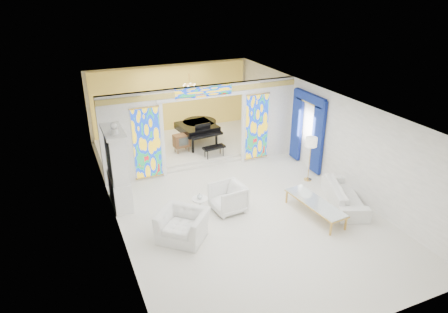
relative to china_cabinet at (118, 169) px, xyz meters
name	(u,v)px	position (x,y,z in m)	size (l,w,h in m)	color
floor	(226,192)	(3.22, -0.60, -1.17)	(12.00, 12.00, 0.00)	silver
ceiling	(227,101)	(3.22, -0.60, 1.83)	(7.00, 12.00, 0.02)	white
wall_back	(171,99)	(3.22, 5.40, 0.33)	(7.00, 0.02, 3.00)	white
wall_front	(361,269)	(3.22, -6.60, 0.33)	(7.00, 0.02, 3.00)	white
wall_left	(109,169)	(-0.28, -0.60, 0.33)	(0.02, 12.00, 3.00)	white
wall_right	(322,133)	(6.72, -0.60, 0.33)	(0.02, 12.00, 3.00)	white
partition_wall	(204,124)	(3.22, 1.40, 0.48)	(7.00, 0.22, 3.00)	white
stained_glass_left	(147,143)	(1.19, 1.29, 0.13)	(0.90, 0.04, 2.40)	gold
stained_glass_right	(257,127)	(5.25, 1.29, 0.13)	(0.90, 0.04, 2.40)	gold
stained_glass_transom	(204,92)	(3.22, 1.29, 1.65)	(2.00, 0.04, 0.34)	gold
alcove_platform	(186,145)	(3.22, 3.50, -1.08)	(6.80, 3.80, 0.18)	silver
gold_curtain_back	(172,100)	(3.22, 5.28, 0.33)	(6.70, 0.10, 2.90)	#FCD157
chandelier	(189,85)	(3.42, 3.40, 1.38)	(0.48, 0.48, 0.30)	gold
blue_drapes	(308,125)	(6.62, 0.10, 0.41)	(0.14, 1.85, 2.65)	navy
china_cabinet	(118,169)	(0.00, 0.00, 0.00)	(0.56, 1.46, 2.72)	white
armchair_left	(183,225)	(1.17, -2.42, -0.78)	(1.20, 1.05, 0.78)	white
armchair_right	(228,198)	(2.81, -1.63, -0.75)	(0.89, 0.92, 0.84)	white
sofa	(345,195)	(6.17, -2.70, -0.85)	(2.21, 0.87, 0.65)	white
side_table	(200,204)	(1.96, -1.59, -0.79)	(0.48, 0.48, 0.57)	white
vase	(200,196)	(1.96, -1.59, -0.51)	(0.16, 0.16, 0.17)	white
coffee_table	(315,203)	(4.97, -2.87, -0.75)	(0.82, 2.12, 0.46)	silver
floor_lamp	(311,144)	(6.09, -0.91, 0.14)	(0.45, 0.45, 1.54)	gold
grand_piano	(199,127)	(3.70, 3.25, -0.29)	(1.74, 2.69, 1.03)	black
tv_console	(182,141)	(2.79, 2.71, -0.55)	(0.63, 0.46, 0.68)	brown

